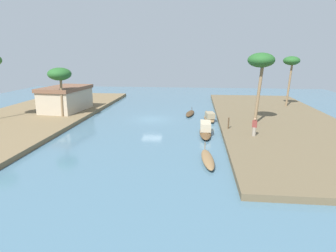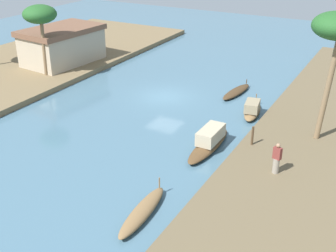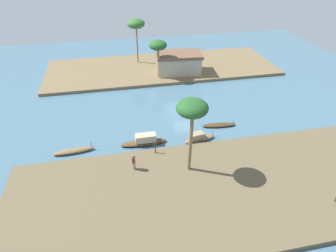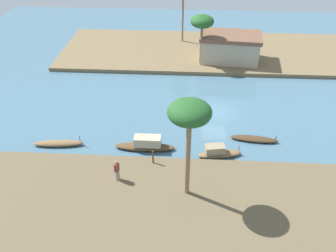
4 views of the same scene
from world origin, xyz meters
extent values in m
plane|color=#476B7F|center=(0.00, 0.00, 0.00)|extent=(70.81, 70.81, 0.00)
cube|color=brown|center=(0.00, 15.46, 0.23)|extent=(39.89, 14.30, 0.46)
ellipsoid|color=brown|center=(-14.09, -6.61, 0.24)|extent=(4.47, 1.26, 0.47)
cylinder|color=brown|center=(-12.16, -6.44, 0.71)|extent=(0.07, 0.07, 0.57)
ellipsoid|color=brown|center=(-6.40, -6.63, 0.23)|extent=(5.26, 1.19, 0.45)
cube|color=tan|center=(-6.14, -6.63, 0.86)|extent=(2.32, 1.06, 0.82)
ellipsoid|color=brown|center=(0.05, -7.24, 0.22)|extent=(3.88, 1.70, 0.44)
cube|color=gray|center=(-0.37, -7.32, 0.78)|extent=(1.76, 1.21, 0.68)
cylinder|color=brown|center=(1.67, -6.95, 0.68)|extent=(0.07, 0.07, 0.55)
ellipsoid|color=#47331E|center=(3.29, -4.78, 0.19)|extent=(4.30, 1.40, 0.38)
cylinder|color=#47331E|center=(5.13, -4.98, 0.53)|extent=(0.07, 0.07, 0.38)
cylinder|color=gray|center=(-7.95, -11.20, 0.88)|extent=(0.43, 0.43, 0.85)
cube|color=brown|center=(-7.95, -11.20, 1.65)|extent=(0.36, 0.49, 0.67)
sphere|color=#9E7556|center=(-7.95, -11.20, 2.10)|extent=(0.23, 0.23, 0.23)
cylinder|color=#4C3823|center=(-5.44, -9.04, 1.05)|extent=(0.14, 0.14, 1.19)
cylinder|color=#7F6647|center=(-2.64, -12.46, 3.67)|extent=(0.34, 0.72, 6.43)
cylinder|color=#7F6647|center=(-1.43, 11.05, 2.81)|extent=(0.30, 0.48, 4.71)
ellipsoid|color=#235623|center=(-1.43, 11.05, 5.73)|extent=(2.81, 2.81, 1.55)
cube|color=tan|center=(2.25, 12.30, 1.87)|extent=(7.45, 5.12, 2.84)
cube|color=brown|center=(2.25, 12.30, 3.53)|extent=(7.90, 5.43, 0.48)
camera|label=1|loc=(-34.83, -5.67, 8.14)|focal=30.30mm
camera|label=2|loc=(-28.36, -15.82, 12.71)|focal=46.61mm
camera|label=3|loc=(-9.34, -34.11, 19.98)|focal=31.86mm
camera|label=4|loc=(-2.74, -32.57, 19.72)|focal=39.94mm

